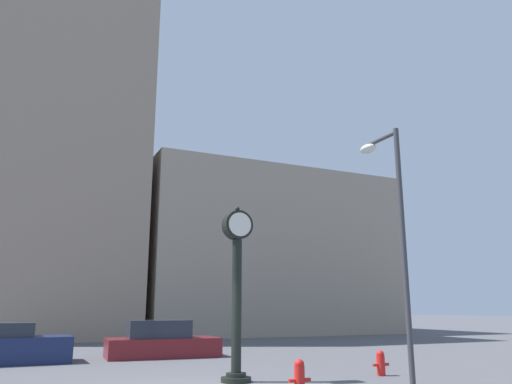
# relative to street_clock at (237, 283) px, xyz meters

# --- Properties ---
(building_tall_tower) EXTENTS (10.52, 12.00, 29.62)m
(building_tall_tower) POSITION_rel_street_clock_xyz_m (-3.83, 22.88, 12.38)
(building_tall_tower) COLOR gray
(building_tall_tower) RESTS_ON ground_plane
(building_storefront_row) EXTENTS (18.34, 12.00, 11.48)m
(building_storefront_row) POSITION_rel_street_clock_xyz_m (11.10, 22.88, 3.31)
(building_storefront_row) COLOR gray
(building_storefront_row) RESTS_ON ground_plane
(street_clock) EXTENTS (0.77, 0.76, 4.45)m
(street_clock) POSITION_rel_street_clock_xyz_m (0.00, 0.00, 0.00)
(street_clock) COLOR black
(street_clock) RESTS_ON ground_plane
(car_maroon) EXTENTS (4.24, 2.15, 1.35)m
(car_maroon) POSITION_rel_street_clock_xyz_m (-0.10, 7.14, -1.87)
(car_maroon) COLOR maroon
(car_maroon) RESTS_ON ground_plane
(fire_hydrant_near) EXTENTS (0.52, 0.23, 0.67)m
(fire_hydrant_near) POSITION_rel_street_clock_xyz_m (4.06, -0.55, -2.09)
(fire_hydrant_near) COLOR red
(fire_hydrant_near) RESTS_ON ground_plane
(fire_hydrant_far) EXTENTS (0.50, 0.22, 0.76)m
(fire_hydrant_far) POSITION_rel_street_clock_xyz_m (0.34, -2.61, -2.04)
(fire_hydrant_far) COLOR red
(fire_hydrant_far) RESTS_ON ground_plane
(street_lamp_right) EXTENTS (0.36, 1.57, 6.45)m
(street_lamp_right) POSITION_rel_street_clock_xyz_m (3.56, -1.97, 1.85)
(street_lamp_right) COLOR #38383D
(street_lamp_right) RESTS_ON ground_plane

